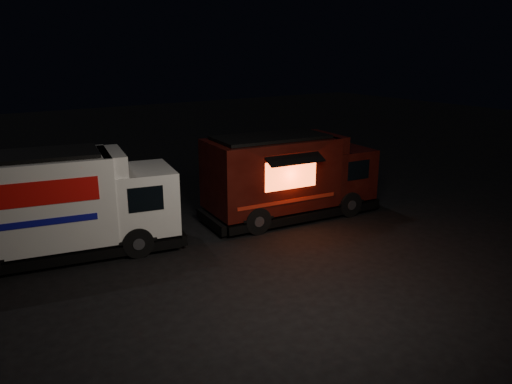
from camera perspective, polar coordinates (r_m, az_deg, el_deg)
name	(u,v)px	position (r m, az deg, el deg)	size (l,w,h in m)	color
ground	(270,249)	(15.35, 1.63, -6.56)	(80.00, 80.00, 0.00)	black
white_truck	(61,204)	(15.54, -21.42, -1.31)	(6.90, 2.35, 3.13)	silver
red_truck	(291,175)	(17.96, 4.05, 1.90)	(6.51, 2.39, 3.03)	#3C0F0B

